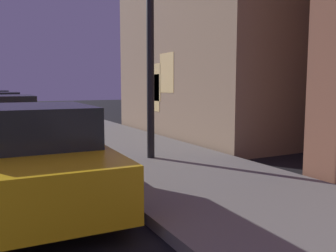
% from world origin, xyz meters
% --- Properties ---
extents(car_yellow_cab, '(2.24, 4.49, 1.43)m').
position_xyz_m(car_yellow_cab, '(2.85, 4.47, 0.70)').
color(car_yellow_cab, gold).
rests_on(car_yellow_cab, ground).
extents(car_red, '(2.13, 4.39, 1.43)m').
position_xyz_m(car_red, '(2.85, 10.09, 0.71)').
color(car_red, maroon).
rests_on(car_red, ground).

